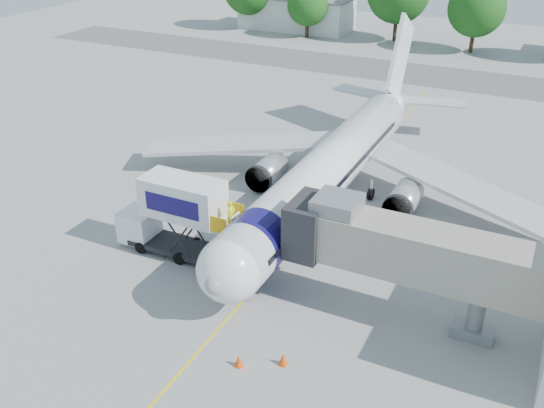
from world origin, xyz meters
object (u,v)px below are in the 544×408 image
at_px(jet_bridge, 397,248).
at_px(catering_hiloader, 176,217).
at_px(aircraft, 332,167).
at_px(ground_tug, 97,389).

bearing_deg(jet_bridge, catering_hiloader, -179.99).
relative_size(aircraft, ground_tug, 8.70).
distance_m(catering_hiloader, ground_tug, 13.24).
xyz_separation_m(aircraft, ground_tug, (-2.31, -23.61, -2.14)).
bearing_deg(aircraft, catering_hiloader, -119.40).
distance_m(jet_bridge, catering_hiloader, 14.35).
xyz_separation_m(jet_bridge, catering_hiloader, (-14.26, -0.00, -1.58)).
bearing_deg(aircraft, ground_tug, -95.58).
xyz_separation_m(aircraft, catering_hiloader, (-6.27, -11.12, -0.19)).
xyz_separation_m(jet_bridge, ground_tug, (-10.30, -12.49, -3.53)).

